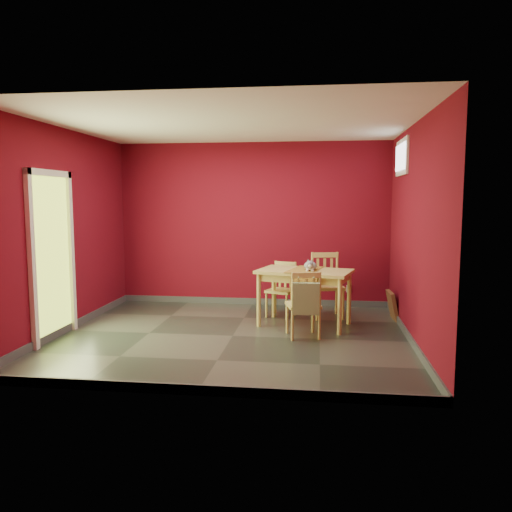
# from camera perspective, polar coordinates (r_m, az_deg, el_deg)

# --- Properties ---
(ground) EXTENTS (4.50, 4.50, 0.00)m
(ground) POSITION_cam_1_polar(r_m,az_deg,el_deg) (6.58, -2.68, -9.10)
(ground) COLOR #2D342D
(ground) RESTS_ON ground
(room_shell) EXTENTS (4.50, 4.50, 4.50)m
(room_shell) POSITION_cam_1_polar(r_m,az_deg,el_deg) (6.57, -2.69, -8.68)
(room_shell) COLOR #600917
(room_shell) RESTS_ON ground
(doorway) EXTENTS (0.06, 1.01, 2.13)m
(doorway) POSITION_cam_1_polar(r_m,az_deg,el_deg) (6.75, -22.33, 0.53)
(doorway) COLOR #B7D838
(doorway) RESTS_ON ground
(window) EXTENTS (0.05, 0.90, 0.50)m
(window) POSITION_cam_1_polar(r_m,az_deg,el_deg) (7.35, 16.31, 10.78)
(window) COLOR white
(window) RESTS_ON room_shell
(outlet_plate) EXTENTS (0.08, 0.02, 0.12)m
(outlet_plate) POSITION_cam_1_polar(r_m,az_deg,el_deg) (8.38, 10.55, -3.70)
(outlet_plate) COLOR silver
(outlet_plate) RESTS_ON room_shell
(dining_table) EXTENTS (1.41, 1.03, 0.79)m
(dining_table) POSITION_cam_1_polar(r_m,az_deg,el_deg) (7.00, 5.58, -2.39)
(dining_table) COLOR tan
(dining_table) RESTS_ON ground
(table_runner) EXTENTS (0.54, 0.84, 0.39)m
(table_runner) POSITION_cam_1_polar(r_m,az_deg,el_deg) (6.87, 5.55, -2.23)
(table_runner) COLOR olive
(table_runner) RESTS_ON dining_table
(chair_far_left) EXTENTS (0.49, 0.49, 0.82)m
(chair_far_left) POSITION_cam_1_polar(r_m,az_deg,el_deg) (7.58, 2.99, -3.74)
(chair_far_left) COLOR tan
(chair_far_left) RESTS_ON ground
(chair_far_right) EXTENTS (0.54, 0.54, 0.96)m
(chair_far_right) POSITION_cam_1_polar(r_m,az_deg,el_deg) (7.60, 8.07, -3.22)
(chair_far_right) COLOR tan
(chair_far_right) RESTS_ON ground
(chair_near) EXTENTS (0.49, 0.49, 0.87)m
(chair_near) POSITION_cam_1_polar(r_m,az_deg,el_deg) (6.43, 5.49, -5.42)
(chair_near) COLOR tan
(chair_near) RESTS_ON ground
(tote_bag) EXTENTS (0.33, 0.20, 0.46)m
(tote_bag) POSITION_cam_1_polar(r_m,az_deg,el_deg) (6.21, 5.74, -4.85)
(tote_bag) COLOR #788857
(tote_bag) RESTS_ON chair_near
(cat) EXTENTS (0.30, 0.40, 0.18)m
(cat) POSITION_cam_1_polar(r_m,az_deg,el_deg) (6.93, 6.21, -0.92)
(cat) COLOR slate
(cat) RESTS_ON table_runner
(picture_frame) EXTENTS (0.16, 0.43, 0.42)m
(picture_frame) POSITION_cam_1_polar(r_m,az_deg,el_deg) (7.66, 15.32, -5.48)
(picture_frame) COLOR brown
(picture_frame) RESTS_ON ground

